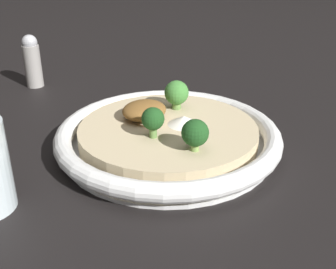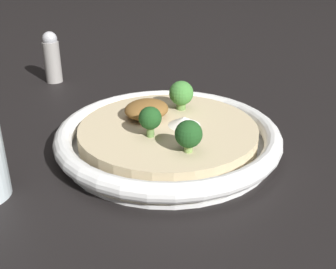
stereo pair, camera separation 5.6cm
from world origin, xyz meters
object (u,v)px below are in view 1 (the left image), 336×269
at_px(broccoli_left, 177,93).
at_px(broccoli_back_right, 195,133).
at_px(risotto_bowl, 168,137).
at_px(pepper_shaker, 32,61).
at_px(broccoli_right, 153,120).

height_order(broccoli_left, broccoli_back_right, broccoli_left).
distance_m(risotto_bowl, broccoli_back_right, 0.08).
relative_size(risotto_bowl, broccoli_back_right, 7.71).
height_order(risotto_bowl, pepper_shaker, pepper_shaker).
relative_size(broccoli_right, pepper_shaker, 0.40).
bearing_deg(broccoli_back_right, broccoli_left, -124.59).
xyz_separation_m(risotto_bowl, broccoli_back_right, (0.02, 0.07, 0.04)).
xyz_separation_m(risotto_bowl, broccoli_right, (0.04, 0.01, 0.04)).
bearing_deg(broccoli_right, risotto_bowl, -162.81).
distance_m(risotto_bowl, broccoli_left, 0.07).
xyz_separation_m(risotto_bowl, pepper_shaker, (0.01, -0.36, 0.03)).
relative_size(risotto_bowl, pepper_shaker, 3.07).
distance_m(broccoli_right, broccoli_back_right, 0.06).
distance_m(broccoli_left, broccoli_right, 0.10).
xyz_separation_m(broccoli_left, pepper_shaker, (0.06, -0.32, -0.01)).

